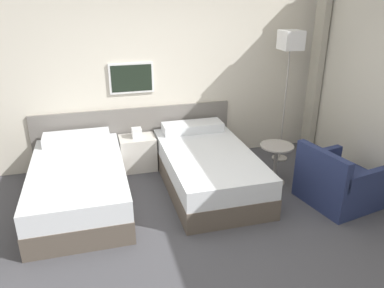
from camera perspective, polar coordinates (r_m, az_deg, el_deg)
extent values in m
plane|color=#47474C|center=(4.20, 2.52, -14.05)|extent=(16.00, 16.00, 0.00)
cube|color=beige|center=(5.63, -4.18, 10.69)|extent=(10.00, 0.06, 2.70)
cube|color=slate|center=(5.77, -8.66, 1.29)|extent=(2.96, 0.04, 0.87)
cube|color=white|center=(5.52, -9.21, 9.89)|extent=(0.64, 0.03, 0.44)
cube|color=black|center=(5.50, -9.19, 9.86)|extent=(0.58, 0.01, 0.38)
cube|color=#A8A393|center=(6.16, 18.35, 10.36)|extent=(0.10, 0.24, 2.64)
cube|color=brown|center=(4.92, -16.67, -7.22)|extent=(1.12, 2.04, 0.27)
cube|color=silver|center=(4.80, -17.01, -4.53)|extent=(1.11, 2.02, 0.25)
cube|color=silver|center=(5.45, -17.16, 0.92)|extent=(0.90, 0.34, 0.13)
cube|color=brown|center=(5.11, 2.43, -5.05)|extent=(1.12, 2.04, 0.27)
cube|color=silver|center=(5.00, 2.48, -2.41)|extent=(1.11, 2.02, 0.25)
cube|color=silver|center=(5.62, 0.08, 2.62)|extent=(0.90, 0.34, 0.13)
cube|color=beige|center=(5.61, -8.23, -1.36)|extent=(0.52, 0.38, 0.50)
cube|color=white|center=(5.49, -8.42, 1.70)|extent=(0.14, 0.14, 0.14)
cylinder|color=#9E9993|center=(6.13, 13.17, -2.06)|extent=(0.24, 0.24, 0.02)
cylinder|color=#9E9993|center=(5.84, 13.90, 5.56)|extent=(0.02, 0.02, 1.69)
cube|color=white|center=(5.64, 14.85, 15.07)|extent=(0.29, 0.29, 0.27)
cylinder|color=gray|center=(5.38, 12.34, -5.63)|extent=(0.29, 0.29, 0.01)
cylinder|color=gray|center=(5.26, 12.58, -3.03)|extent=(0.05, 0.05, 0.53)
cylinder|color=gray|center=(5.15, 12.84, -0.29)|extent=(0.45, 0.45, 0.02)
cube|color=navy|center=(5.08, 21.44, -6.17)|extent=(0.92, 0.94, 0.39)
cube|color=navy|center=(4.68, 19.24, -3.10)|extent=(0.25, 0.81, 0.37)
cube|color=navy|center=(4.75, 25.03, -4.90)|extent=(0.67, 0.21, 0.18)
cube|color=navy|center=(5.17, 19.03, -1.77)|extent=(0.67, 0.21, 0.18)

